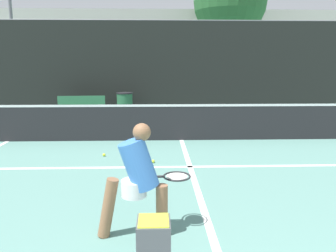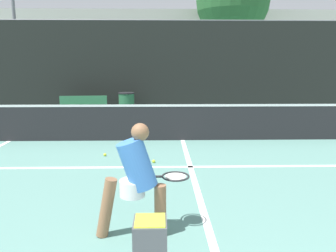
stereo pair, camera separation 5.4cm
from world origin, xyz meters
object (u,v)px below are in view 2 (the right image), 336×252
at_px(trash_bin, 127,106).
at_px(parked_car, 212,91).
at_px(player_practicing, 136,177).
at_px(courtside_bench, 83,107).

relative_size(trash_bin, parked_car, 0.21).
bearing_deg(parked_car, trash_bin, -128.15).
height_order(player_practicing, courtside_bench, player_practicing).
distance_m(player_practicing, courtside_bench, 8.28).
bearing_deg(trash_bin, courtside_bench, -173.78).
height_order(courtside_bench, parked_car, parked_car).
height_order(courtside_bench, trash_bin, trash_bin).
relative_size(player_practicing, trash_bin, 1.39).
distance_m(player_practicing, parked_car, 13.29).
distance_m(courtside_bench, trash_bin, 1.51).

